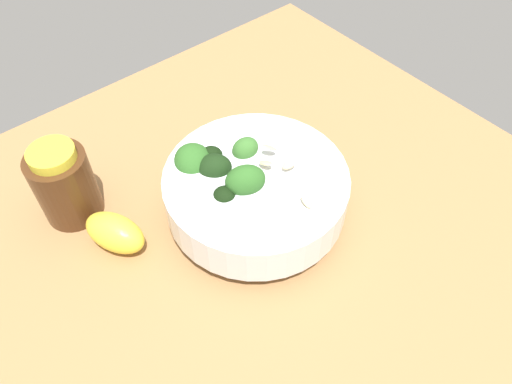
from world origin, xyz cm
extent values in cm
cube|color=#996D42|center=(0.00, 0.00, -2.38)|extent=(71.08, 71.08, 4.76)
cylinder|color=white|center=(-1.63, 1.09, 0.86)|extent=(11.91, 11.91, 1.71)
cylinder|color=white|center=(-1.63, 1.09, 4.29)|extent=(21.65, 21.65, 5.14)
cylinder|color=silver|center=(-1.63, 1.09, 6.46)|extent=(17.57, 17.57, 0.80)
cylinder|color=#3C7A32|center=(-5.67, 7.77, 4.70)|extent=(1.82, 1.95, 1.69)
ellipsoid|color=#2D6023|center=(-5.67, 7.77, 6.63)|extent=(6.47, 7.00, 5.24)
cylinder|color=#589D47|center=(-5.18, 7.55, 4.66)|extent=(2.13, 2.02, 1.54)
ellipsoid|color=#23511C|center=(-5.18, 7.55, 6.44)|extent=(5.57, 5.51, 4.29)
cylinder|color=#3C7A32|center=(-3.37, 0.87, 5.83)|extent=(2.24, 2.04, 1.71)
ellipsoid|color=#2D6023|center=(-3.37, 0.87, 7.57)|extent=(6.23, 5.85, 4.82)
cylinder|color=#589D47|center=(-3.52, 7.18, 4.90)|extent=(1.27, 1.25, 1.54)
ellipsoid|color=black|center=(-3.52, 7.18, 6.47)|extent=(4.71, 4.02, 4.24)
cylinder|color=#2F662B|center=(-0.22, 5.08, 5.46)|extent=(1.39, 1.55, 1.64)
ellipsoid|color=#386B2B|center=(-0.22, 5.08, 7.14)|extent=(4.12, 3.75, 3.92)
cylinder|color=#589D47|center=(-4.46, 5.29, 4.98)|extent=(1.47, 1.65, 1.55)
ellipsoid|color=black|center=(-4.46, 5.29, 6.69)|extent=(5.44, 5.91, 4.27)
cylinder|color=#4A8F3C|center=(-6.07, 1.28, 5.01)|extent=(1.25, 1.40, 1.57)
ellipsoid|color=black|center=(-6.07, 1.28, 6.52)|extent=(3.55, 3.60, 2.49)
ellipsoid|color=#DBBC84|center=(-0.03, 1.26, 7.78)|extent=(1.51, 2.00, 0.94)
ellipsoid|color=#DBBC84|center=(1.64, 2.52, 8.27)|extent=(1.94, 1.85, 1.25)
ellipsoid|color=#DBBC84|center=(0.27, -5.62, 7.38)|extent=(1.16, 1.84, 1.10)
ellipsoid|color=#DBBC84|center=(1.90, -0.62, 7.81)|extent=(1.89, 1.50, 1.24)
ellipsoid|color=yellow|center=(-17.17, 7.93, 2.26)|extent=(6.97, 8.78, 4.52)
cylinder|color=#472814|center=(-18.76, 15.89, 4.64)|extent=(7.04, 7.04, 9.27)
cylinder|color=gold|center=(-18.76, 15.89, 9.89)|extent=(5.32, 5.32, 1.23)
camera|label=1|loc=(-25.91, -28.07, 49.28)|focal=34.85mm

